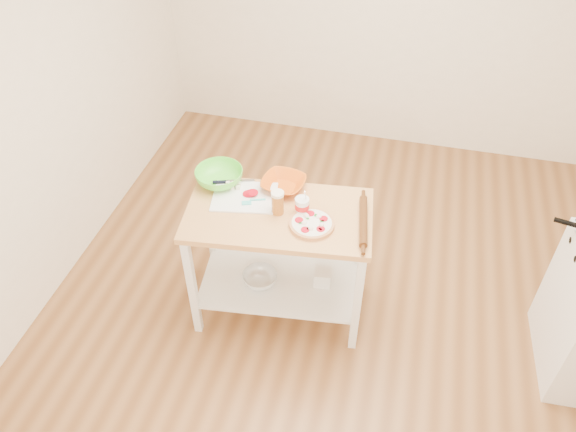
# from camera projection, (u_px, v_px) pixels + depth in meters

# --- Properties ---
(room_shell) EXTENTS (4.04, 4.54, 2.74)m
(room_shell) POSITION_uv_depth(u_px,v_px,m) (343.00, 154.00, 3.11)
(room_shell) COLOR #936036
(room_shell) RESTS_ON ground
(prep_island) EXTENTS (1.21, 0.75, 0.90)m
(prep_island) POSITION_uv_depth(u_px,v_px,m) (279.00, 242.00, 3.60)
(prep_island) COLOR tan
(prep_island) RESTS_ON ground
(pizza) EXTENTS (0.27, 0.27, 0.04)m
(pizza) POSITION_uv_depth(u_px,v_px,m) (312.00, 223.00, 3.33)
(pizza) COLOR tan
(pizza) RESTS_ON prep_island
(cutting_board) EXTENTS (0.45, 0.37, 0.04)m
(cutting_board) POSITION_uv_depth(u_px,v_px,m) (244.00, 196.00, 3.53)
(cutting_board) COLOR white
(cutting_board) RESTS_ON prep_island
(spatula) EXTENTS (0.14, 0.09, 0.01)m
(spatula) POSITION_uv_depth(u_px,v_px,m) (253.00, 201.00, 3.48)
(spatula) COLOR #44C7C1
(spatula) RESTS_ON cutting_board
(knife) EXTENTS (0.26, 0.11, 0.01)m
(knife) POSITION_uv_depth(u_px,v_px,m) (228.00, 182.00, 3.63)
(knife) COLOR silver
(knife) RESTS_ON cutting_board
(orange_bowl) EXTENTS (0.31, 0.31, 0.07)m
(orange_bowl) POSITION_uv_depth(u_px,v_px,m) (283.00, 184.00, 3.58)
(orange_bowl) COLOR #D95A10
(orange_bowl) RESTS_ON prep_island
(green_bowl) EXTENTS (0.40, 0.40, 0.10)m
(green_bowl) POSITION_uv_depth(u_px,v_px,m) (219.00, 177.00, 3.62)
(green_bowl) COLOR #5FE13B
(green_bowl) RESTS_ON prep_island
(beer_pint) EXTENTS (0.08, 0.08, 0.16)m
(beer_pint) POSITION_uv_depth(u_px,v_px,m) (278.00, 202.00, 3.38)
(beer_pint) COLOR #A96222
(beer_pint) RESTS_ON prep_island
(yogurt_tub) EXTENTS (0.09, 0.09, 0.19)m
(yogurt_tub) POSITION_uv_depth(u_px,v_px,m) (302.00, 206.00, 3.40)
(yogurt_tub) COLOR white
(yogurt_tub) RESTS_ON prep_island
(rolling_pin) EXTENTS (0.11, 0.42, 0.05)m
(rolling_pin) POSITION_uv_depth(u_px,v_px,m) (363.00, 221.00, 3.34)
(rolling_pin) COLOR #572F13
(rolling_pin) RESTS_ON prep_island
(shelf_glass_bowl) EXTENTS (0.27, 0.27, 0.07)m
(shelf_glass_bowl) POSITION_uv_depth(u_px,v_px,m) (260.00, 278.00, 3.83)
(shelf_glass_bowl) COLOR silver
(shelf_glass_bowl) RESTS_ON prep_island
(shelf_bin) EXTENTS (0.13, 0.13, 0.11)m
(shelf_bin) POSITION_uv_depth(u_px,v_px,m) (323.00, 277.00, 3.82)
(shelf_bin) COLOR white
(shelf_bin) RESTS_ON prep_island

